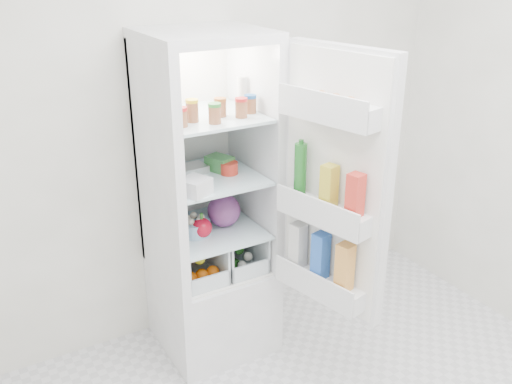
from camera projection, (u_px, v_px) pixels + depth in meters
room_walls at (410, 128)px, 1.94m from camera, size 3.02×3.02×2.61m
refrigerator at (207, 237)px, 3.20m from camera, size 0.60×0.60×1.80m
shelf_low at (211, 229)px, 3.12m from camera, size 0.49×0.53×0.01m
shelf_mid at (210, 177)px, 3.00m from camera, size 0.49×0.53×0.02m
shelf_top at (208, 116)px, 2.87m from camera, size 0.49×0.53×0.02m
crisper_left at (192, 256)px, 3.11m from camera, size 0.23×0.46×0.22m
crisper_right at (232, 245)px, 3.23m from camera, size 0.23×0.46×0.22m
condiment_jars at (210, 110)px, 2.78m from camera, size 0.46×0.32×0.08m
squeeze_bottle at (241, 92)px, 2.96m from camera, size 0.06×0.06×0.16m
tub_white at (195, 186)px, 2.75m from camera, size 0.17×0.17×0.08m
tin_red at (229, 168)px, 3.01m from camera, size 0.11×0.11×0.06m
foil_tray at (191, 169)px, 3.02m from camera, size 0.17×0.13×0.04m
tub_green at (220, 163)px, 3.05m from camera, size 0.14×0.16×0.08m
red_cabbage at (224, 210)px, 3.11m from camera, size 0.18×0.18×0.18m
bell_pepper at (202, 228)px, 3.00m from camera, size 0.11×0.11×0.11m
mushroom_bowl at (195, 228)px, 3.04m from camera, size 0.21×0.21×0.08m
citrus_pile at (194, 261)px, 3.11m from camera, size 0.20×0.31×0.16m
veg_pile at (233, 252)px, 3.25m from camera, size 0.16×0.30×0.10m
fridge_door at (332, 192)px, 2.70m from camera, size 0.29×0.60×1.30m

